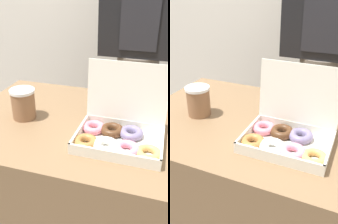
{
  "view_description": "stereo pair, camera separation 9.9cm",
  "coord_description": "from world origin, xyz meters",
  "views": [
    {
      "loc": [
        0.34,
        -0.93,
        1.3
      ],
      "look_at": [
        0.07,
        -0.09,
        0.85
      ],
      "focal_mm": 42.0,
      "sensor_mm": 36.0,
      "label": 1
    },
    {
      "loc": [
        0.43,
        -0.9,
        1.3
      ],
      "look_at": [
        0.07,
        -0.09,
        0.85
      ],
      "focal_mm": 42.0,
      "sensor_mm": 36.0,
      "label": 2
    }
  ],
  "objects": [
    {
      "name": "donut_box",
      "position": [
        0.21,
        -0.11,
        0.8
      ],
      "size": [
        0.34,
        0.26,
        0.27
      ],
      "color": "white",
      "rests_on": "table"
    },
    {
      "name": "person_customer",
      "position": [
        0.19,
        0.59,
        0.93
      ],
      "size": [
        0.44,
        0.24,
        1.72
      ],
      "color": "#665B51",
      "rests_on": "ground_plane"
    },
    {
      "name": "table",
      "position": [
        0.0,
        0.0,
        0.38
      ],
      "size": [
        0.96,
        0.73,
        0.76
      ],
      "color": "brown",
      "rests_on": "ground_plane"
    },
    {
      "name": "coffee_cup",
      "position": [
        -0.21,
        -0.04,
        0.82
      ],
      "size": [
        0.11,
        0.11,
        0.13
      ],
      "color": "#8C6042",
      "rests_on": "table"
    }
  ]
}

